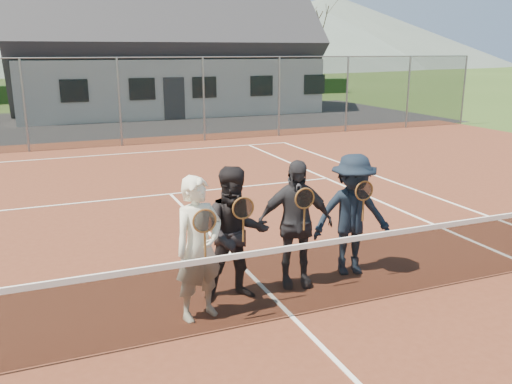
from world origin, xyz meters
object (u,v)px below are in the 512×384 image
player_c (295,224)px  clubhouse (163,35)px  tennis_net (292,278)px  player_a (199,248)px  player_d (352,215)px  player_b (236,234)px

player_c → clubhouse: bearing=81.3°
tennis_net → player_a: (-1.05, 0.43, 0.38)m
clubhouse → player_c: (-3.54, -23.13, -3.07)m
clubhouse → player_d: bearing=-96.4°
player_b → clubhouse: bearing=79.2°
tennis_net → player_c: 1.05m
player_c → player_d: same height
clubhouse → player_a: (-5.05, -23.57, -3.07)m
player_d → player_a: bearing=-169.0°
player_d → clubhouse: bearing=83.6°
player_a → player_b: (0.60, 0.32, -0.00)m
player_c → player_a: bearing=-164.0°
player_a → clubhouse: bearing=77.9°
clubhouse → player_a: size_ratio=8.67×
clubhouse → player_c: 23.60m
tennis_net → player_b: size_ratio=6.49×
tennis_net → player_c: player_c is taller
tennis_net → clubhouse: (4.00, 24.00, 3.45)m
player_a → player_b: 0.68m
player_a → player_b: size_ratio=1.00×
tennis_net → clubhouse: clubhouse is taller
tennis_net → clubhouse: 24.57m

